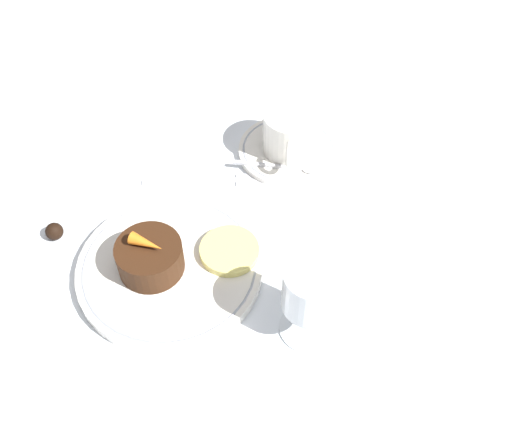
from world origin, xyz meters
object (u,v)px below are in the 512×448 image
Objects in this scene: coffee_cup at (292,131)px; wine_glass at (311,293)px; dinner_plate at (170,268)px; dessert_cake at (150,257)px; fork at (223,180)px.

wine_glass reaches higher than coffee_cup.
dinner_plate is 0.03m from dessert_cake.
coffee_cup is at bearing 150.06° from dinner_plate.
dessert_cake is at bearing -76.57° from dinner_plate.
dessert_cake is at bearing -105.64° from wine_glass.
dinner_plate is 0.16m from fork.
dessert_cake reaches higher than fork.
wine_glass is at bearing 31.07° from fork.
coffee_cup is 0.28m from wine_glass.
coffee_cup reaches higher than dinner_plate.
dessert_cake is (0.23, -0.15, -0.01)m from coffee_cup.
wine_glass is 0.20m from dessert_cake.
dessert_cake is (0.16, -0.06, 0.03)m from fork.
coffee_cup is 0.97× the size of wine_glass.
fork is at bearing -53.22° from coffee_cup.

